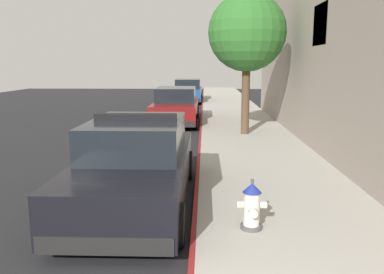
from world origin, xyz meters
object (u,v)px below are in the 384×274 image
at_px(police_cruiser, 136,165).
at_px(fire_hydrant, 252,206).
at_px(parked_car_dark_far, 188,91).
at_px(parked_car_silver_ahead, 176,106).
at_px(street_tree, 247,33).

distance_m(police_cruiser, fire_hydrant, 2.43).
bearing_deg(parked_car_dark_far, parked_car_silver_ahead, -90.58).
height_order(police_cruiser, fire_hydrant, police_cruiser).
bearing_deg(street_tree, police_cruiser, -111.19).
relative_size(police_cruiser, fire_hydrant, 6.37).
bearing_deg(parked_car_silver_ahead, fire_hydrant, -80.52).
xyz_separation_m(police_cruiser, parked_car_silver_ahead, (-0.02, 10.32, -0.00)).
height_order(police_cruiser, parked_car_silver_ahead, police_cruiser).
height_order(parked_car_dark_far, street_tree, street_tree).
bearing_deg(parked_car_dark_far, fire_hydrant, -85.12).
xyz_separation_m(parked_car_silver_ahead, parked_car_dark_far, (0.10, 10.06, 0.00)).
xyz_separation_m(police_cruiser, street_tree, (2.66, 6.86, 2.85)).
relative_size(fire_hydrant, street_tree, 0.16).
distance_m(police_cruiser, street_tree, 7.89).
distance_m(parked_car_dark_far, fire_hydrant, 21.90).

